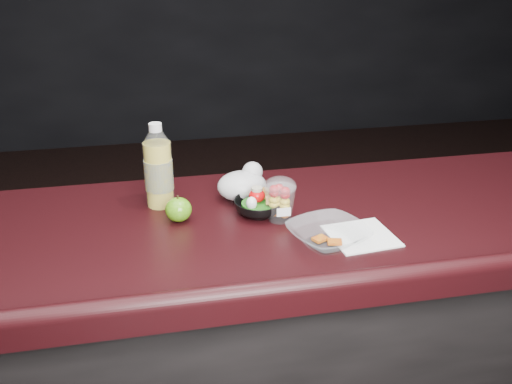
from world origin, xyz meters
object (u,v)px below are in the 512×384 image
(snack_bowl, at_px, (258,206))
(lemonade_bottle, at_px, (159,172))
(green_apple, at_px, (178,209))
(takeout_bowl, at_px, (328,235))
(fruit_cup, at_px, (280,198))

(snack_bowl, bearing_deg, lemonade_bottle, 156.27)
(lemonade_bottle, xyz_separation_m, green_apple, (0.04, -0.11, -0.07))
(snack_bowl, bearing_deg, green_apple, 179.04)
(lemonade_bottle, bearing_deg, takeout_bowl, -38.22)
(takeout_bowl, bearing_deg, green_apple, 150.37)
(green_apple, xyz_separation_m, snack_bowl, (0.22, -0.00, -0.01))
(lemonade_bottle, relative_size, takeout_bowl, 1.00)
(lemonade_bottle, relative_size, snack_bowl, 1.60)
(lemonade_bottle, relative_size, fruit_cup, 1.97)
(fruit_cup, xyz_separation_m, green_apple, (-0.27, 0.05, -0.03))
(fruit_cup, distance_m, green_apple, 0.27)
(green_apple, distance_m, snack_bowl, 0.22)
(fruit_cup, bearing_deg, lemonade_bottle, 152.77)
(lemonade_bottle, height_order, fruit_cup, lemonade_bottle)
(green_apple, height_order, snack_bowl, snack_bowl)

